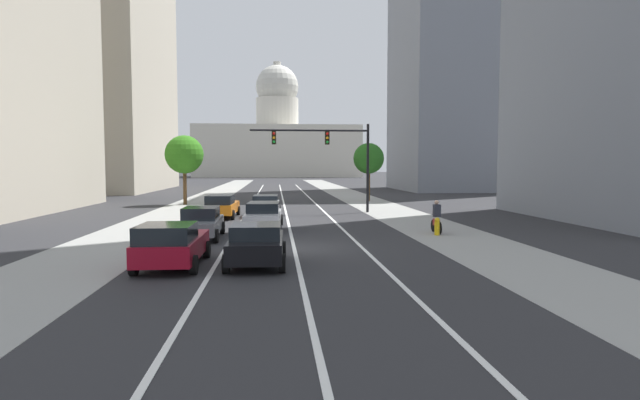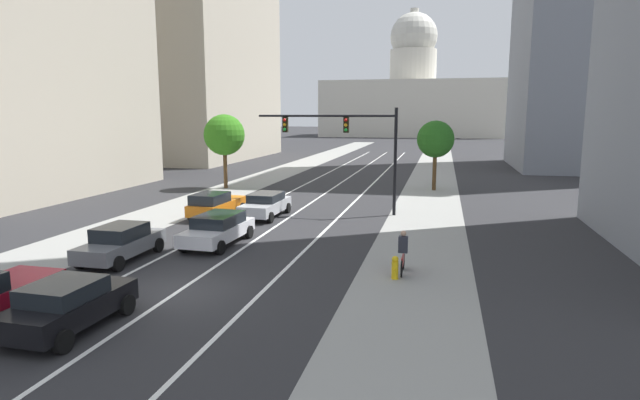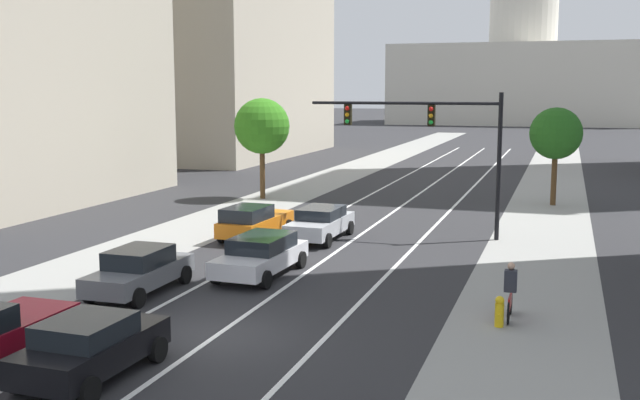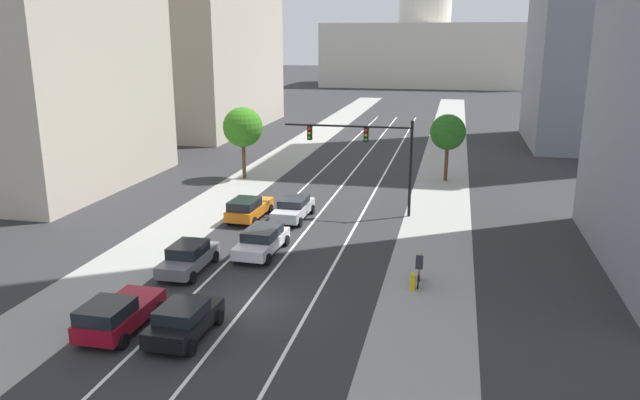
% 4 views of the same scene
% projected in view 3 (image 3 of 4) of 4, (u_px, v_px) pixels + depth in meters
% --- Properties ---
extents(ground_plane, '(400.00, 400.00, 0.00)m').
position_uv_depth(ground_plane, '(444.00, 177.00, 58.31)').
color(ground_plane, '#2B2B2D').
extents(sidewalk_left, '(4.48, 130.00, 0.01)m').
position_uv_depth(sidewalk_left, '(325.00, 180.00, 56.08)').
color(sidewalk_left, gray).
rests_on(sidewalk_left, ground).
extents(sidewalk_right, '(4.48, 130.00, 0.01)m').
position_uv_depth(sidewalk_right, '(551.00, 189.00, 51.13)').
color(sidewalk_right, gray).
rests_on(sidewalk_right, ground).
extents(lane_stripe_left, '(0.16, 90.00, 0.01)m').
position_uv_depth(lane_stripe_left, '(356.00, 202.00, 45.10)').
color(lane_stripe_left, white).
rests_on(lane_stripe_left, ground).
extents(lane_stripe_center, '(0.16, 90.00, 0.01)m').
position_uv_depth(lane_stripe_center, '(403.00, 205.00, 44.20)').
color(lane_stripe_center, white).
rests_on(lane_stripe_center, ground).
extents(lane_stripe_right, '(0.16, 90.00, 0.01)m').
position_uv_depth(lane_stripe_right, '(453.00, 207.00, 43.31)').
color(lane_stripe_right, white).
rests_on(lane_stripe_right, ground).
extents(capitol_building, '(48.57, 24.29, 34.71)m').
position_uv_depth(capitol_building, '(522.00, 70.00, 146.40)').
color(capitol_building, beige).
rests_on(capitol_building, ground).
extents(car_black, '(2.13, 4.10, 1.48)m').
position_uv_depth(car_black, '(90.00, 346.00, 17.64)').
color(car_black, black).
rests_on(car_black, ground).
extents(car_silver, '(2.12, 4.75, 1.46)m').
position_uv_depth(car_silver, '(320.00, 223.00, 33.95)').
color(car_silver, '#B2B5BA').
rests_on(car_silver, ground).
extents(car_orange, '(2.17, 4.78, 1.57)m').
position_uv_depth(car_orange, '(254.00, 221.00, 34.09)').
color(car_orange, orange).
rests_on(car_orange, ground).
extents(car_gray, '(1.96, 4.54, 1.52)m').
position_uv_depth(car_gray, '(139.00, 270.00, 25.02)').
color(car_gray, slate).
rests_on(car_gray, ground).
extents(car_white, '(2.24, 4.85, 1.47)m').
position_uv_depth(car_white, '(261.00, 254.00, 27.40)').
color(car_white, silver).
rests_on(car_white, ground).
extents(traffic_signal_mast, '(8.82, 0.39, 6.59)m').
position_uv_depth(traffic_signal_mast, '(436.00, 133.00, 34.09)').
color(traffic_signal_mast, black).
rests_on(traffic_signal_mast, ground).
extents(fire_hydrant, '(0.26, 0.35, 0.91)m').
position_uv_depth(fire_hydrant, '(499.00, 311.00, 21.46)').
color(fire_hydrant, yellow).
rests_on(fire_hydrant, ground).
extents(cyclist, '(0.36, 1.70, 1.72)m').
position_uv_depth(cyclist, '(510.00, 292.00, 22.10)').
color(cyclist, black).
rests_on(cyclist, ground).
extents(street_tree_mid_left, '(3.41, 3.41, 6.19)m').
position_uv_depth(street_tree_mid_left, '(262.00, 126.00, 46.11)').
color(street_tree_mid_left, '#51381E').
rests_on(street_tree_mid_left, ground).
extents(street_tree_near_right, '(3.00, 3.00, 5.69)m').
position_uv_depth(street_tree_near_right, '(556.00, 134.00, 43.53)').
color(street_tree_near_right, '#51381E').
rests_on(street_tree_near_right, ground).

